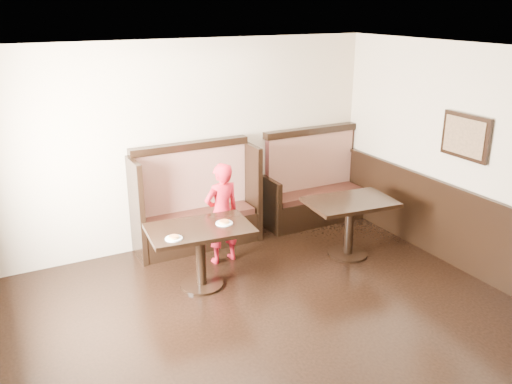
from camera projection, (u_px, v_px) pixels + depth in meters
ground at (333, 379)px, 4.92m from camera, size 7.00×7.00×0.00m
room_shell at (290, 308)px, 4.80m from camera, size 7.00×7.00×7.00m
booth_main at (196, 209)px, 7.50m from camera, size 1.75×0.72×1.45m
booth_neighbor at (314, 191)px, 8.37m from camera, size 1.65×0.72×1.45m
table_main at (200, 241)px, 6.35m from camera, size 1.26×0.86×0.76m
table_neighbor at (350, 215)px, 7.15m from camera, size 1.20×0.85×0.78m
child at (222, 213)px, 6.96m from camera, size 0.52×0.37×1.34m
pizza_plate_left at (174, 238)px, 5.98m from camera, size 0.20×0.20×0.04m
pizza_plate_right at (224, 222)px, 6.39m from camera, size 0.20×0.20×0.04m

